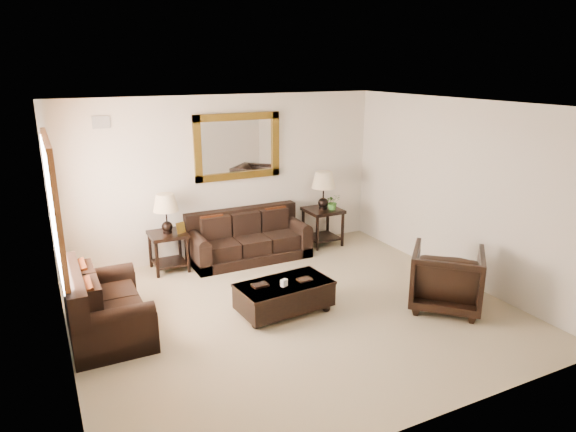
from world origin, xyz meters
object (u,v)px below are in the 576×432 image
loveseat (102,310)px  end_table_left (167,221)px  armchair (447,275)px  end_table_right (323,197)px  coffee_table (284,294)px  sofa (248,241)px

loveseat → end_table_left: 2.12m
armchair → end_table_right: bearing=-41.6°
end_table_right → coffee_table: end_table_right is taller
loveseat → end_table_right: end_table_right is taller
sofa → loveseat: loveseat is taller
coffee_table → armchair: 2.19m
loveseat → coffee_table: size_ratio=1.19×
sofa → coffee_table: 2.09m
armchair → coffee_table: bearing=22.0°
sofa → end_table_left: 1.43m
coffee_table → armchair: size_ratio=1.39×
loveseat → end_table_right: (4.03, 1.64, 0.56)m
loveseat → end_table_right: size_ratio=1.13×
end_table_right → coffee_table: 2.85m
coffee_table → loveseat: bearing=163.2°
end_table_left → coffee_table: 2.42m
sofa → armchair: 3.35m
end_table_left → armchair: bearing=-44.7°
coffee_table → end_table_left: bearing=110.2°
end_table_left → end_table_right: bearing=-0.4°
coffee_table → armchair: (2.01, -0.84, 0.20)m
sofa → armchair: (1.67, -2.90, 0.17)m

